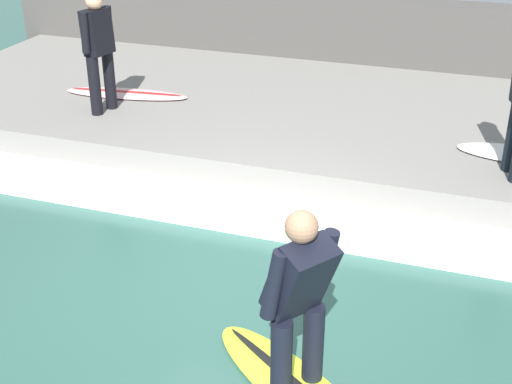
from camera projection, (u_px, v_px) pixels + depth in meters
The scene contains 7 objects.
ground_plane at pixel (236, 282), 6.89m from camera, with size 28.00×28.00×0.00m, color #2D564C.
concrete_ledge at pixel (331, 123), 10.05m from camera, with size 4.40×12.50×0.46m, color slate.
back_wall at pixel (367, 44), 11.89m from camera, with size 0.50×13.13×1.52m, color #474442.
wave_foam_crest at pixel (276, 217), 7.92m from camera, with size 0.80×11.88×0.15m, color white.
surfer_riding at pixel (299, 294), 5.14m from camera, with size 0.59×0.60×1.53m.
surfer_waiting_near at pixel (99, 46), 9.44m from camera, with size 0.54×0.33×1.61m.
surfboard_waiting_near at pixel (126, 94), 10.41m from camera, with size 0.69×1.90×0.07m.
Camera 1 is at (-5.39, -2.05, 3.87)m, focal length 50.00 mm.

